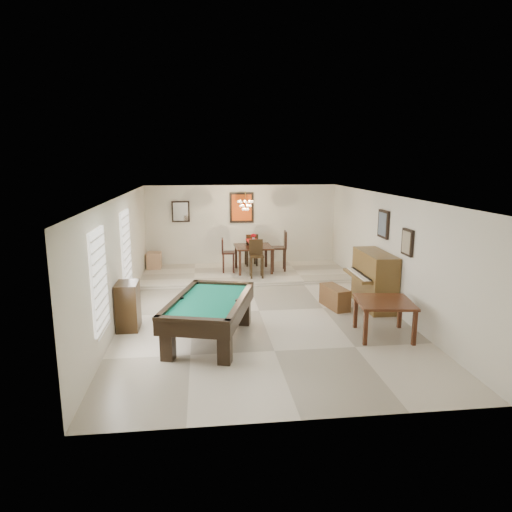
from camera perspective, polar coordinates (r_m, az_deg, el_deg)
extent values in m
cube|color=beige|center=(10.46, 0.39, -6.91)|extent=(6.00, 9.00, 0.02)
cube|color=silver|center=(14.52, -1.80, 3.73)|extent=(6.00, 0.04, 2.60)
cube|color=silver|center=(5.84, 5.94, -8.83)|extent=(6.00, 0.04, 2.60)
cube|color=silver|center=(10.19, -16.59, -0.27)|extent=(0.04, 9.00, 2.60)
cube|color=silver|center=(10.89, 16.26, 0.51)|extent=(0.04, 9.00, 2.60)
cube|color=white|center=(9.93, 0.41, 7.50)|extent=(6.00, 9.00, 0.04)
cube|color=beige|center=(13.54, -1.31, -2.22)|extent=(6.00, 2.50, 0.12)
cube|color=white|center=(8.06, -19.01, -2.84)|extent=(0.06, 1.00, 1.70)
cube|color=white|center=(10.75, -15.93, 0.92)|extent=(0.06, 1.00, 1.70)
cube|color=brown|center=(10.77, 9.81, -5.09)|extent=(0.53, 0.94, 0.49)
cube|color=black|center=(9.60, -15.71, -6.02)|extent=(0.43, 0.64, 0.96)
cube|color=tan|center=(14.29, -12.61, -0.53)|extent=(0.42, 0.53, 0.48)
cube|color=#D84C14|center=(14.41, -1.81, 6.07)|extent=(0.75, 0.06, 0.95)
cube|color=white|center=(14.38, -9.40, 5.51)|extent=(0.55, 0.06, 0.65)
cube|color=slate|center=(11.05, 15.65, 3.86)|extent=(0.06, 0.55, 0.65)
cube|color=gray|center=(9.90, 18.41, 1.63)|extent=(0.06, 0.45, 0.55)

